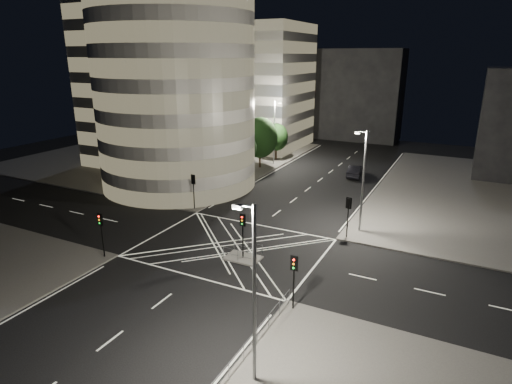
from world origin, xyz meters
The scene contains 24 objects.
ground centered at (0.00, 0.00, 0.00)m, with size 120.00×120.00×0.00m, color black.
sidewalk_far_left centered at (-29.00, 27.00, 0.07)m, with size 42.00×42.00×0.15m, color #575452.
central_island centered at (2.00, -1.50, 0.07)m, with size 3.00×2.00×0.15m, color slate.
office_tower_curved centered at (-20.74, 18.74, 12.65)m, with size 30.00×29.00×27.20m.
office_block_rear centered at (-22.00, 42.00, 11.15)m, with size 24.00×16.00×22.00m, color gray.
building_far_end centered at (-4.00, 58.00, 9.00)m, with size 18.00×8.00×18.00m, color black.
tree_a centered at (-10.50, 9.00, 4.96)m, with size 4.57×4.57×7.45m.
tree_b centered at (-10.50, 15.00, 4.55)m, with size 4.46×4.46×6.97m.
tree_c centered at (-10.50, 21.00, 4.32)m, with size 4.41×4.41×6.72m.
tree_d centered at (-10.50, 27.00, 4.80)m, with size 5.41×5.41×7.77m.
tree_e centered at (-10.50, 33.00, 3.88)m, with size 3.96×3.96×6.01m.
traffic_signal_fl centered at (-8.80, 6.80, 2.91)m, with size 0.55×0.22×4.00m.
traffic_signal_nl centered at (-8.80, -6.80, 2.91)m, with size 0.55×0.22×4.00m.
traffic_signal_fr centered at (8.80, 6.80, 2.91)m, with size 0.55×0.22×4.00m.
traffic_signal_nr centered at (8.80, -6.80, 2.91)m, with size 0.55×0.22×4.00m.
traffic_signal_island centered at (2.00, -1.50, 2.91)m, with size 0.55×0.22×4.00m.
street_lamp_left_near centered at (-9.44, 12.00, 5.54)m, with size 1.25×0.25×10.00m.
street_lamp_left_far centered at (-9.44, 30.00, 5.54)m, with size 1.25×0.25×10.00m.
street_lamp_right_far centered at (9.44, 9.00, 5.54)m, with size 1.25×0.25×10.00m.
street_lamp_right_near centered at (9.44, -14.00, 5.54)m, with size 1.25×0.25×10.00m.
railing_near_right centered at (8.30, -12.15, 0.70)m, with size 0.06×11.70×1.10m, color slate.
railing_island_south centered at (2.00, -2.40, 0.70)m, with size 2.80×0.06×1.10m, color slate.
railing_island_north centered at (2.00, -0.60, 0.70)m, with size 2.80×0.06×1.10m, color slate.
sedan centered at (3.92, 28.88, 0.84)m, with size 1.77×5.09×1.68m, color black.
Camera 1 is at (18.11, -30.80, 16.83)m, focal length 30.00 mm.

